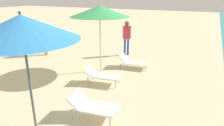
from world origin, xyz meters
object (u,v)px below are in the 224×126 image
at_px(lounger_second_shoreside, 93,105).
at_px(umbrella_farthest, 100,11).
at_px(lounger_farthest_shoreside, 133,62).
at_px(lounger_farthest_inland, 102,75).
at_px(person_walking_near, 127,35).
at_px(umbrella_second, 22,28).
at_px(person_walking_mid, 44,37).

bearing_deg(lounger_second_shoreside, umbrella_farthest, 106.91).
height_order(lounger_farthest_shoreside, lounger_farthest_inland, lounger_farthest_shoreside).
bearing_deg(lounger_farthest_shoreside, person_walking_near, 113.53).
bearing_deg(lounger_farthest_inland, lounger_second_shoreside, -78.34).
height_order(umbrella_second, lounger_farthest_shoreside, umbrella_second).
xyz_separation_m(lounger_farthest_shoreside, person_walking_near, (-1.00, 1.64, 0.78)).
xyz_separation_m(umbrella_second, lounger_farthest_inland, (-0.02, 3.08, -2.10)).
bearing_deg(lounger_second_shoreside, umbrella_second, -131.41).
bearing_deg(person_walking_mid, umbrella_second, -110.52).
distance_m(umbrella_farthest, lounger_farthest_inland, 2.43).
bearing_deg(umbrella_farthest, lounger_farthest_inland, -58.32).
bearing_deg(person_walking_near, umbrella_second, 149.87).
height_order(lounger_farthest_shoreside, person_walking_mid, person_walking_mid).
distance_m(lounger_farthest_shoreside, person_walking_near, 2.07).
bearing_deg(lounger_farthest_shoreside, lounger_second_shoreside, -92.39).
distance_m(lounger_second_shoreside, person_walking_near, 5.75).
xyz_separation_m(umbrella_second, person_walking_mid, (-4.35, 4.92, -1.47)).
relative_size(lounger_farthest_shoreside, lounger_farthest_inland, 0.98).
height_order(umbrella_second, person_walking_near, umbrella_second).
distance_m(lounger_farthest_inland, person_walking_mid, 4.75).
bearing_deg(lounger_farthest_shoreside, person_walking_mid, 174.16).
bearing_deg(umbrella_farthest, lounger_farthest_shoreside, 40.46).
xyz_separation_m(umbrella_second, umbrella_farthest, (-0.69, 4.17, -0.03)).
xyz_separation_m(person_walking_near, person_walking_mid, (-3.74, -1.80, -0.11)).
xyz_separation_m(lounger_second_shoreside, lounger_farthest_inland, (-0.77, 1.89, -0.00)).
relative_size(lounger_second_shoreside, person_walking_near, 0.76).
xyz_separation_m(lounger_second_shoreside, person_walking_mid, (-5.11, 3.73, 0.62)).
xyz_separation_m(umbrella_farthest, person_walking_mid, (-3.66, 0.75, -1.44)).
height_order(umbrella_farthest, person_walking_near, umbrella_farthest).
height_order(lounger_second_shoreside, person_walking_near, person_walking_near).
bearing_deg(umbrella_second, lounger_second_shoreside, 57.57).
bearing_deg(lounger_farthest_inland, person_walking_mid, 146.34).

